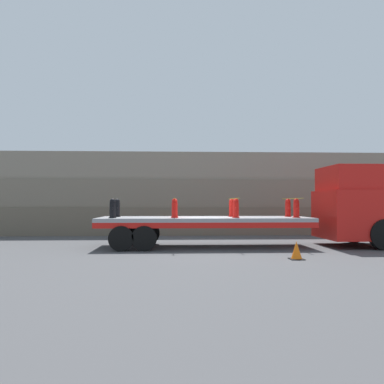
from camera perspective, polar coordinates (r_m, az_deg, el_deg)
name	(u,v)px	position (r m, az deg, el deg)	size (l,w,h in m)	color
ground_plane	(204,247)	(14.69, 1.89, -8.38)	(120.00, 120.00, 0.00)	#474749
rock_cliff	(196,194)	(21.15, 0.55, -0.29)	(60.00, 3.30, 4.43)	#665B4C
truck_cab	(357,207)	(16.21, 23.81, -2.04)	(2.64, 2.72, 3.15)	red
flatbed_trailer	(188,223)	(14.57, -0.58, -4.79)	(8.12, 2.52, 1.16)	gray
fire_hydrant_black_near_0	(113,209)	(14.21, -12.02, -2.48)	(0.28, 0.46, 0.72)	black
fire_hydrant_black_far_0	(117,208)	(15.26, -11.35, -2.42)	(0.28, 0.46, 0.72)	black
fire_hydrant_red_near_1	(175,208)	(14.01, -2.66, -2.52)	(0.28, 0.46, 0.72)	red
fire_hydrant_red_far_1	(175,208)	(15.08, -2.65, -2.46)	(0.28, 0.46, 0.72)	red
fire_hydrant_red_near_2	(236,208)	(14.19, 6.70, -2.50)	(0.28, 0.46, 0.72)	red
fire_hydrant_red_far_2	(232,208)	(15.24, 6.07, -2.44)	(0.28, 0.46, 0.72)	red
fire_hydrant_red_near_3	(296,208)	(14.74, 15.61, -2.42)	(0.28, 0.46, 0.72)	red
fire_hydrant_red_far_3	(288,208)	(15.75, 14.41, -2.37)	(0.28, 0.46, 0.72)	red
cargo_strap_rear	(175,198)	(14.54, -2.65, -0.99)	(0.05, 2.61, 0.01)	yellow
cargo_strap_middle	(234,198)	(14.72, 6.37, -0.99)	(0.05, 2.61, 0.01)	yellow
cargo_strap_front	(292,198)	(15.24, 14.98, -0.96)	(0.05, 2.61, 0.01)	yellow
traffic_cone	(296,251)	(11.95, 15.64, -8.60)	(0.42, 0.42, 0.55)	black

